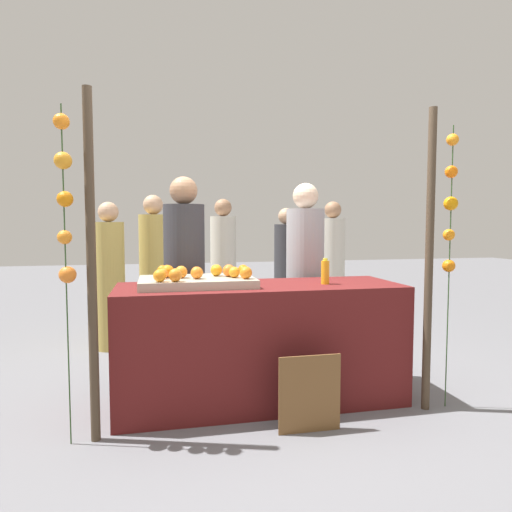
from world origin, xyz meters
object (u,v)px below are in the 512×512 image
object	(u,v)px
orange_0	(216,270)
juice_bottle	(325,272)
orange_1	(234,272)
vendor_right	(305,284)
chalkboard_sign	(309,394)
stall_counter	(260,343)
vendor_left	(185,286)

from	to	relation	value
orange_0	juice_bottle	bearing A→B (deg)	-11.82
orange_1	vendor_right	bearing A→B (deg)	40.59
orange_1	chalkboard_sign	size ratio (longest dim) A/B	0.16
orange_0	orange_1	bearing A→B (deg)	-49.74
juice_bottle	orange_0	bearing A→B (deg)	168.18
stall_counter	chalkboard_sign	size ratio (longest dim) A/B	4.10
orange_1	vendor_right	size ratio (longest dim) A/B	0.05
orange_0	vendor_left	world-z (taller)	vendor_left
chalkboard_sign	vendor_left	size ratio (longest dim) A/B	0.30
vendor_left	orange_1	bearing A→B (deg)	-63.48
chalkboard_sign	vendor_left	bearing A→B (deg)	121.20
chalkboard_sign	vendor_right	world-z (taller)	vendor_right
vendor_right	orange_0	bearing A→B (deg)	-149.50
orange_1	juice_bottle	size ratio (longest dim) A/B	0.42
stall_counter	orange_1	world-z (taller)	orange_1
orange_0	juice_bottle	distance (m)	0.80
stall_counter	orange_1	bearing A→B (deg)	-170.56
orange_1	chalkboard_sign	bearing A→B (deg)	-53.72
chalkboard_sign	vendor_left	xyz separation A→B (m)	(-0.70, 1.16, 0.55)
stall_counter	vendor_right	bearing A→B (deg)	47.96
orange_0	vendor_right	xyz separation A→B (m)	(0.85, 0.50, -0.19)
juice_bottle	vendor_left	xyz separation A→B (m)	(-0.99, 0.67, -0.16)
stall_counter	chalkboard_sign	xyz separation A→B (m)	(0.19, -0.56, -0.19)
orange_1	juice_bottle	bearing A→B (deg)	-2.76
chalkboard_sign	vendor_left	world-z (taller)	vendor_left
stall_counter	juice_bottle	distance (m)	0.71
orange_1	stall_counter	bearing A→B (deg)	9.44
chalkboard_sign	vendor_right	xyz separation A→B (m)	(0.35, 1.16, 0.54)
orange_0	juice_bottle	xyz separation A→B (m)	(0.79, -0.16, -0.01)
orange_0	vendor_right	bearing A→B (deg)	30.50
orange_1	chalkboard_sign	world-z (taller)	orange_1
orange_0	juice_bottle	size ratio (longest dim) A/B	0.45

